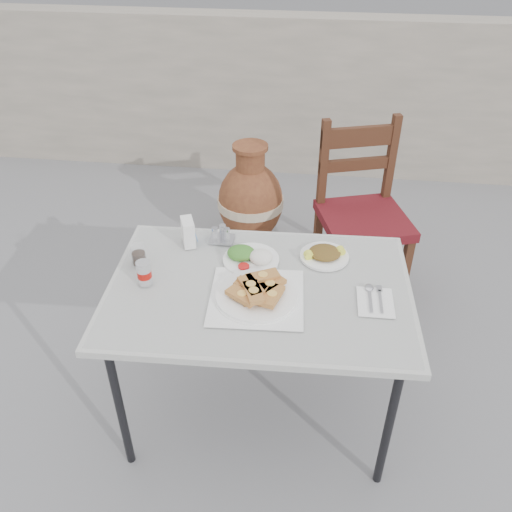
# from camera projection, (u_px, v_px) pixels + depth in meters

# --- Properties ---
(ground) EXTENTS (80.00, 80.00, 0.00)m
(ground) POSITION_uv_depth(u_px,v_px,m) (293.00, 405.00, 2.55)
(ground) COLOR slate
(ground) RESTS_ON ground
(cafe_table) EXTENTS (1.22, 0.85, 0.72)m
(cafe_table) POSITION_uv_depth(u_px,v_px,m) (259.00, 296.00, 2.15)
(cafe_table) COLOR black
(cafe_table) RESTS_ON ground
(pide_plate) EXTENTS (0.37, 0.37, 0.07)m
(pide_plate) POSITION_uv_depth(u_px,v_px,m) (257.00, 291.00, 2.04)
(pide_plate) COLOR white
(pide_plate) RESTS_ON cafe_table
(salad_rice_plate) EXTENTS (0.24, 0.24, 0.06)m
(salad_rice_plate) POSITION_uv_depth(u_px,v_px,m) (250.00, 257.00, 2.24)
(salad_rice_plate) COLOR white
(salad_rice_plate) RESTS_ON cafe_table
(salad_chopped_plate) EXTENTS (0.21, 0.21, 0.04)m
(salad_chopped_plate) POSITION_uv_depth(u_px,v_px,m) (325.00, 254.00, 2.26)
(salad_chopped_plate) COLOR white
(salad_chopped_plate) RESTS_ON cafe_table
(soda_can) EXTENTS (0.06, 0.06, 0.10)m
(soda_can) POSITION_uv_depth(u_px,v_px,m) (144.00, 273.00, 2.10)
(soda_can) COLOR silver
(soda_can) RESTS_ON cafe_table
(cola_glass) EXTENTS (0.06, 0.06, 0.09)m
(cola_glass) POSITION_uv_depth(u_px,v_px,m) (139.00, 256.00, 2.22)
(cola_glass) COLOR white
(cola_glass) RESTS_ON cafe_table
(napkin_holder) EXTENTS (0.08, 0.11, 0.12)m
(napkin_holder) POSITION_uv_depth(u_px,v_px,m) (188.00, 232.00, 2.32)
(napkin_holder) COLOR white
(napkin_holder) RESTS_ON cafe_table
(condiment_caddy) EXTENTS (0.11, 0.09, 0.08)m
(condiment_caddy) POSITION_uv_depth(u_px,v_px,m) (222.00, 236.00, 2.36)
(condiment_caddy) COLOR #BBBBC2
(condiment_caddy) RESTS_ON cafe_table
(cutlery_napkin) EXTENTS (0.14, 0.19, 0.01)m
(cutlery_napkin) POSITION_uv_depth(u_px,v_px,m) (375.00, 299.00, 2.05)
(cutlery_napkin) COLOR white
(cutlery_napkin) RESTS_ON cafe_table
(chair) EXTENTS (0.56, 0.56, 1.01)m
(chair) POSITION_uv_depth(u_px,v_px,m) (362.00, 213.00, 2.95)
(chair) COLOR #371E0F
(chair) RESTS_ON ground
(terracotta_urn) EXTENTS (0.42, 0.42, 0.73)m
(terracotta_urn) POSITION_uv_depth(u_px,v_px,m) (251.00, 202.00, 3.42)
(terracotta_urn) COLOR brown
(terracotta_urn) RESTS_ON ground
(back_wall) EXTENTS (6.00, 0.25, 1.20)m
(back_wall) POSITION_uv_depth(u_px,v_px,m) (318.00, 98.00, 4.21)
(back_wall) COLOR #A5998A
(back_wall) RESTS_ON ground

